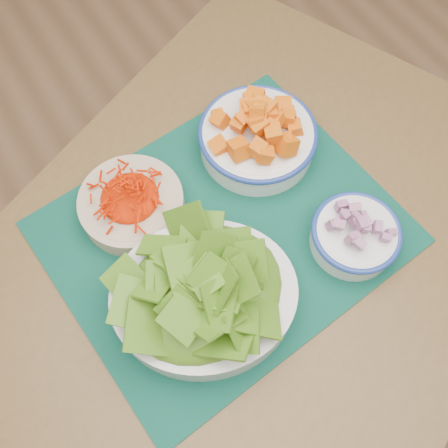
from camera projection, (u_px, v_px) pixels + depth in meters
name	position (u px, v px, depth m)	size (l,w,h in m)	color
ground	(347.00, 348.00, 1.53)	(4.00, 4.00, 0.00)	#A0724D
table	(227.00, 297.00, 0.92)	(1.43, 1.22, 0.75)	brown
placemat	(224.00, 232.00, 0.87)	(0.57, 0.46, 0.00)	#052E25
carrot_bowl	(131.00, 202.00, 0.85)	(0.24, 0.24, 0.07)	#C6B393
squash_bowl	(258.00, 132.00, 0.90)	(0.25, 0.25, 0.11)	white
lettuce_bowl	(204.00, 291.00, 0.75)	(0.36, 0.34, 0.14)	silver
onion_bowl	(356.00, 234.00, 0.82)	(0.18, 0.18, 0.08)	white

